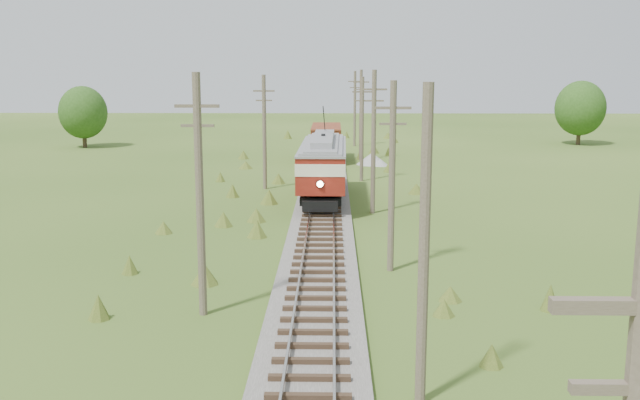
{
  "coord_description": "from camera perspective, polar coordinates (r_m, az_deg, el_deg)",
  "views": [
    {
      "loc": [
        0.65,
        -13.48,
        9.18
      ],
      "look_at": [
        0.0,
        22.7,
        2.39
      ],
      "focal_mm": 40.0,
      "sensor_mm": 36.0,
      "label": 1
    }
  ],
  "objects": [
    {
      "name": "utility_pole_r_2",
      "position": [
        31.95,
        5.78,
        2.0
      ],
      "size": [
        1.6,
        0.3,
        8.6
      ],
      "color": "brown",
      "rests_on": "ground"
    },
    {
      "name": "utility_pole_r_5",
      "position": [
        70.68,
        3.28,
        6.87
      ],
      "size": [
        1.6,
        0.3,
        8.9
      ],
      "color": "brown",
      "rests_on": "ground"
    },
    {
      "name": "utility_pole_l_a",
      "position": [
        26.33,
        -9.6,
        0.51
      ],
      "size": [
        1.6,
        0.3,
        9.0
      ],
      "color": "brown",
      "rests_on": "ground"
    },
    {
      "name": "utility_pole_r_4",
      "position": [
        57.73,
        3.38,
        5.78
      ],
      "size": [
        1.6,
        0.3,
        8.4
      ],
      "color": "brown",
      "rests_on": "ground"
    },
    {
      "name": "utility_pole_r_1",
      "position": [
        19.24,
        8.32,
        -3.88
      ],
      "size": [
        0.3,
        0.3,
        8.8
      ],
      "color": "brown",
      "rests_on": "ground"
    },
    {
      "name": "utility_pole_r_6",
      "position": [
        83.65,
        2.8,
        7.39
      ],
      "size": [
        1.6,
        0.3,
        8.7
      ],
      "color": "brown",
      "rests_on": "ground"
    },
    {
      "name": "streetcar",
      "position": [
        48.91,
        0.26,
        3.09
      ],
      "size": [
        3.27,
        13.25,
        6.03
      ],
      "rotation": [
        0.0,
        0.0,
        -0.02
      ],
      "color": "black",
      "rests_on": "ground"
    },
    {
      "name": "gravel_pile",
      "position": [
        67.96,
        4.28,
        3.27
      ],
      "size": [
        3.07,
        3.26,
        1.12
      ],
      "color": "gray",
      "rests_on": "ground"
    },
    {
      "name": "tree_mid_a",
      "position": [
        86.52,
        -18.43,
        6.66
      ],
      "size": [
        5.46,
        5.46,
        7.03
      ],
      "color": "#38281C",
      "rests_on": "ground"
    },
    {
      "name": "utility_pole_r_3",
      "position": [
        44.78,
        4.3,
        4.76
      ],
      "size": [
        1.6,
        0.3,
        9.0
      ],
      "color": "brown",
      "rests_on": "ground"
    },
    {
      "name": "tree_mid_b",
      "position": [
        90.51,
        20.11,
        6.91
      ],
      "size": [
        5.88,
        5.88,
        7.57
      ],
      "color": "#38281C",
      "rests_on": "ground"
    },
    {
      "name": "railbed_main",
      "position": [
        48.33,
        0.24,
        -0.1
      ],
      "size": [
        3.6,
        96.0,
        0.57
      ],
      "color": "#605B54",
      "rests_on": "ground"
    },
    {
      "name": "utility_pole_l_b",
      "position": [
        53.94,
        -4.47,
        5.53
      ],
      "size": [
        1.6,
        0.3,
        8.6
      ],
      "color": "brown",
      "rests_on": "ground"
    },
    {
      "name": "gondola",
      "position": [
        70.55,
        0.5,
        4.89
      ],
      "size": [
        2.84,
        8.74,
        2.9
      ],
      "rotation": [
        0.0,
        0.0,
        -0.0
      ],
      "color": "black",
      "rests_on": "ground"
    }
  ]
}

